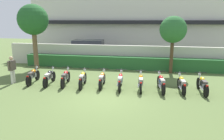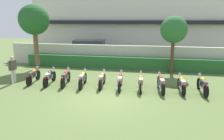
% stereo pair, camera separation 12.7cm
% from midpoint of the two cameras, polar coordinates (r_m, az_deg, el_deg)
% --- Properties ---
extents(ground, '(60.00, 60.00, 0.00)m').
position_cam_midpoint_polar(ground, '(10.25, -1.89, -7.72)').
color(ground, '#566B38').
extents(building, '(20.47, 6.50, 6.58)m').
position_cam_midpoint_polar(building, '(24.05, 6.09, 12.23)').
color(building, silver).
rests_on(building, ground).
extents(compound_wall, '(19.45, 0.30, 1.72)m').
position_cam_midpoint_polar(compound_wall, '(16.97, 3.62, 3.67)').
color(compound_wall, beige).
rests_on(compound_wall, ground).
extents(hedge_row, '(15.56, 0.70, 0.94)m').
position_cam_midpoint_polar(hedge_row, '(16.36, 3.28, 1.92)').
color(hedge_row, '#28602D').
rests_on(hedge_row, ground).
extents(parked_car, '(4.65, 2.41, 1.89)m').
position_cam_midpoint_polar(parked_car, '(19.78, -5.45, 5.21)').
color(parked_car, black).
rests_on(parked_car, ground).
extents(tree_near_inspector, '(2.23, 2.23, 4.80)m').
position_cam_midpoint_polar(tree_near_inspector, '(17.10, -19.84, 12.29)').
color(tree_near_inspector, brown).
rests_on(tree_near_inspector, ground).
extents(tree_far_side, '(1.81, 1.81, 3.94)m').
position_cam_midpoint_polar(tree_far_side, '(15.22, 16.38, 10.15)').
color(tree_far_side, '#4C3823').
rests_on(tree_far_side, ground).
extents(motorcycle_in_row_0, '(0.60, 1.91, 0.97)m').
position_cam_midpoint_polar(motorcycle_in_row_0, '(13.49, -19.97, -1.37)').
color(motorcycle_in_row_0, black).
rests_on(motorcycle_in_row_0, ground).
extents(motorcycle_in_row_1, '(0.60, 1.94, 0.96)m').
position_cam_midpoint_polar(motorcycle_in_row_1, '(12.88, -16.03, -1.76)').
color(motorcycle_in_row_1, black).
rests_on(motorcycle_in_row_1, ground).
extents(motorcycle_in_row_2, '(0.60, 1.97, 0.98)m').
position_cam_midpoint_polar(motorcycle_in_row_2, '(12.53, -11.98, -1.91)').
color(motorcycle_in_row_2, black).
rests_on(motorcycle_in_row_2, ground).
extents(motorcycle_in_row_3, '(0.60, 1.89, 0.98)m').
position_cam_midpoint_polar(motorcycle_in_row_3, '(12.08, -7.51, -2.29)').
color(motorcycle_in_row_3, black).
rests_on(motorcycle_in_row_3, ground).
extents(motorcycle_in_row_4, '(0.60, 1.85, 0.96)m').
position_cam_midpoint_polar(motorcycle_in_row_4, '(11.92, -2.36, -2.45)').
color(motorcycle_in_row_4, black).
rests_on(motorcycle_in_row_4, ground).
extents(motorcycle_in_row_5, '(0.60, 1.94, 0.97)m').
position_cam_midpoint_polar(motorcycle_in_row_5, '(11.62, 2.53, -2.84)').
color(motorcycle_in_row_5, black).
rests_on(motorcycle_in_row_5, ground).
extents(motorcycle_in_row_6, '(0.60, 1.88, 0.96)m').
position_cam_midpoint_polar(motorcycle_in_row_6, '(11.50, 7.95, -3.14)').
color(motorcycle_in_row_6, black).
rests_on(motorcycle_in_row_6, ground).
extents(motorcycle_in_row_7, '(0.60, 1.96, 0.98)m').
position_cam_midpoint_polar(motorcycle_in_row_7, '(11.49, 13.24, -3.35)').
color(motorcycle_in_row_7, black).
rests_on(motorcycle_in_row_7, ground).
extents(motorcycle_in_row_8, '(0.60, 1.78, 0.94)m').
position_cam_midpoint_polar(motorcycle_in_row_8, '(11.68, 18.34, -3.52)').
color(motorcycle_in_row_8, black).
rests_on(motorcycle_in_row_8, ground).
extents(motorcycle_in_row_9, '(0.60, 1.94, 0.97)m').
position_cam_midpoint_polar(motorcycle_in_row_9, '(11.87, 23.27, -3.59)').
color(motorcycle_in_row_9, black).
rests_on(motorcycle_in_row_9, ground).
extents(inspector_person, '(0.22, 0.66, 1.62)m').
position_cam_midpoint_polar(inspector_person, '(13.79, -24.71, 0.64)').
color(inspector_person, silver).
rests_on(inspector_person, ground).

